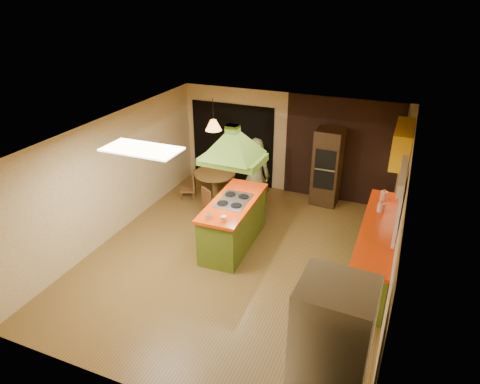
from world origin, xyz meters
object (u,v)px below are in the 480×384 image
at_px(dining_table, 215,181).
at_px(refrigerator, 330,356).
at_px(kitchen_island, 233,223).
at_px(man, 255,178).
at_px(wall_oven, 327,167).
at_px(canister_large, 384,196).

bearing_deg(dining_table, refrigerator, -52.12).
height_order(kitchen_island, refrigerator, refrigerator).
distance_m(kitchen_island, man, 1.40).
bearing_deg(kitchen_island, man, 90.57).
distance_m(man, refrigerator, 5.12).
xyz_separation_m(kitchen_island, man, (-0.05, 1.34, 0.42)).
distance_m(man, wall_oven, 1.80).
relative_size(refrigerator, wall_oven, 1.07).
relative_size(refrigerator, dining_table, 2.01).
distance_m(kitchen_island, wall_oven, 2.87).
bearing_deg(refrigerator, wall_oven, 104.77).
relative_size(kitchen_island, man, 1.09).
xyz_separation_m(man, canister_large, (2.73, -0.09, 0.10)).
height_order(kitchen_island, dining_table, kitchen_island).
xyz_separation_m(refrigerator, wall_oven, (-1.21, 5.63, -0.07)).
xyz_separation_m(wall_oven, canister_large, (1.38, -1.28, 0.10)).
bearing_deg(refrigerator, kitchen_island, 131.64).
bearing_deg(kitchen_island, refrigerator, -52.59).
xyz_separation_m(refrigerator, dining_table, (-3.69, 4.74, -0.47)).
relative_size(man, wall_oven, 1.00).
bearing_deg(canister_large, man, 178.09).
relative_size(wall_oven, dining_table, 1.87).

